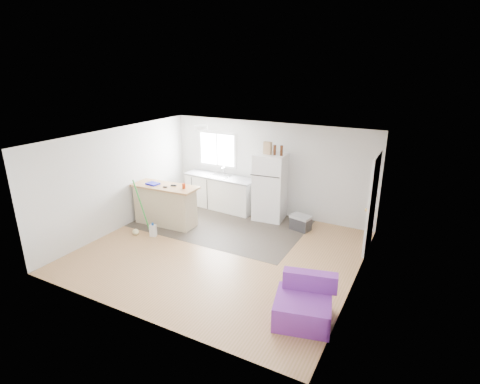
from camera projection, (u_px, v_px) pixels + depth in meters
name	position (u px, v px, depth m)	size (l,w,h in m)	color
room	(220.00, 198.00, 7.55)	(5.51, 5.01, 2.41)	olive
vinyl_zone	(221.00, 223.00, 9.30)	(4.05, 2.50, 0.00)	#38302A
window	(217.00, 149.00, 10.20)	(1.18, 0.06, 0.98)	white
interior_door	(372.00, 205.00, 7.69)	(0.11, 0.92, 2.10)	white
ceiling_fixture	(201.00, 127.00, 8.71)	(0.30, 0.30, 0.07)	white
kitchen_cabinets	(221.00, 192.00, 10.18)	(2.08, 0.79, 1.19)	white
peninsula	(165.00, 205.00, 9.12)	(1.66, 0.70, 1.00)	#C7B790
refrigerator	(270.00, 187.00, 9.36)	(0.80, 0.77, 1.68)	white
cooler	(301.00, 223.00, 8.90)	(0.53, 0.43, 0.36)	#2A2A2D
purple_seat	(304.00, 305.00, 5.74)	(1.01, 0.98, 0.69)	purple
cleaner_jug	(153.00, 230.00, 8.58)	(0.18, 0.15, 0.33)	silver
mop	(137.00, 225.00, 8.64)	(0.25, 0.38, 1.37)	green
red_cup	(184.00, 186.00, 8.72)	(0.08, 0.08, 0.12)	#BA300B
blue_tray	(153.00, 184.00, 9.03)	(0.30, 0.22, 0.04)	#1414BE
tool_a	(174.00, 185.00, 8.91)	(0.14, 0.05, 0.03)	black
tool_b	(165.00, 187.00, 8.80)	(0.10, 0.04, 0.03)	black
cardboard_box	(268.00, 148.00, 9.03)	(0.20, 0.10, 0.30)	tan
bottle_left	(275.00, 150.00, 8.93)	(0.07, 0.07, 0.25)	#3A1A0A
bottle_right	(281.00, 151.00, 8.88)	(0.07, 0.07, 0.25)	#3A1A0A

